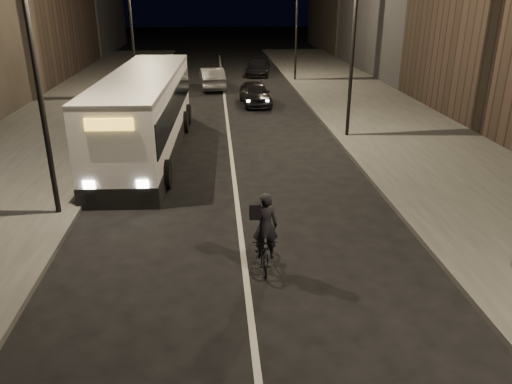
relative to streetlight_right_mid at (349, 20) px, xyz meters
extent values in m
plane|color=black|center=(-5.33, -12.00, -5.36)|extent=(180.00, 180.00, 0.00)
cube|color=#373735|center=(3.17, 2.00, -5.28)|extent=(7.00, 70.00, 0.16)
cube|color=#373735|center=(-13.83, 2.00, -5.28)|extent=(7.00, 70.00, 0.16)
cylinder|color=black|center=(0.27, 0.00, -1.20)|extent=(0.16, 0.16, 8.00)
cylinder|color=black|center=(0.27, 16.00, -1.20)|extent=(0.16, 0.16, 8.00)
cylinder|color=black|center=(-10.93, -8.00, -1.20)|extent=(0.16, 0.16, 8.00)
cylinder|color=black|center=(-10.93, 10.00, -1.20)|extent=(0.16, 0.16, 8.00)
cube|color=silver|center=(-8.93, -1.39, -3.69)|extent=(3.08, 12.65, 3.35)
cube|color=black|center=(-8.93, -1.39, -3.22)|extent=(3.15, 12.23, 1.20)
cube|color=silver|center=(-8.93, -1.39, -2.06)|extent=(3.10, 12.65, 0.19)
cube|color=gold|center=(-9.16, -7.66, -2.54)|extent=(1.47, 0.18, 0.37)
cylinder|color=black|center=(-10.40, -5.73, -4.84)|extent=(0.40, 1.06, 1.05)
cylinder|color=black|center=(-7.79, -5.83, -4.84)|extent=(0.40, 1.06, 1.05)
cylinder|color=black|center=(-10.09, 2.64, -4.84)|extent=(0.40, 1.06, 1.05)
cylinder|color=black|center=(-7.48, 2.54, -4.84)|extent=(0.40, 1.06, 1.05)
imported|color=black|center=(-4.83, -11.52, -4.88)|extent=(0.70, 1.84, 0.96)
imported|color=black|center=(-4.83, -11.72, -4.14)|extent=(0.65, 0.44, 1.74)
imported|color=black|center=(-3.50, 7.82, -4.66)|extent=(1.94, 4.21, 1.40)
imported|color=#3E3E41|center=(-6.13, 13.41, -4.61)|extent=(1.98, 4.70, 1.51)
imported|color=black|center=(-2.31, 19.46, -4.69)|extent=(2.47, 4.80, 1.33)
camera|label=1|loc=(-5.96, -22.65, 1.22)|focal=35.00mm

